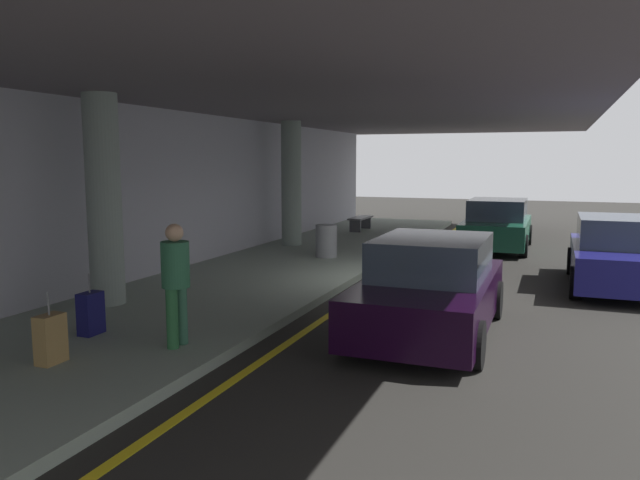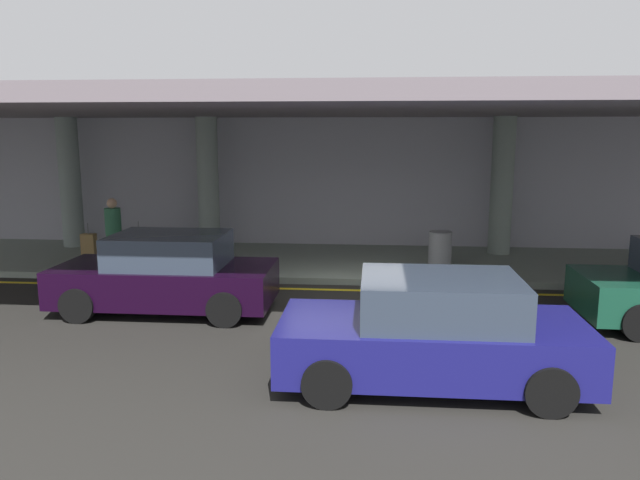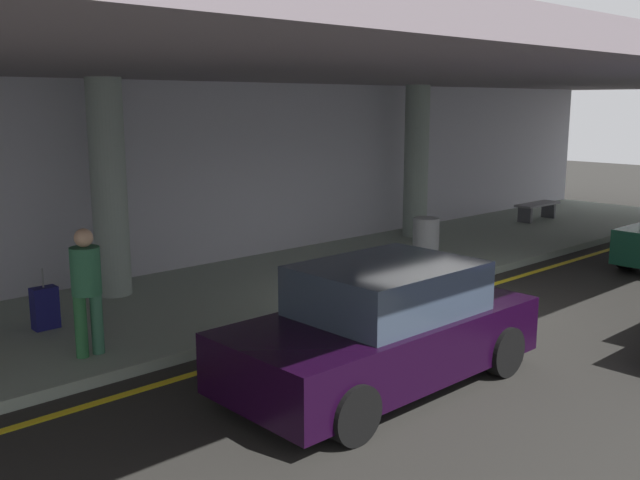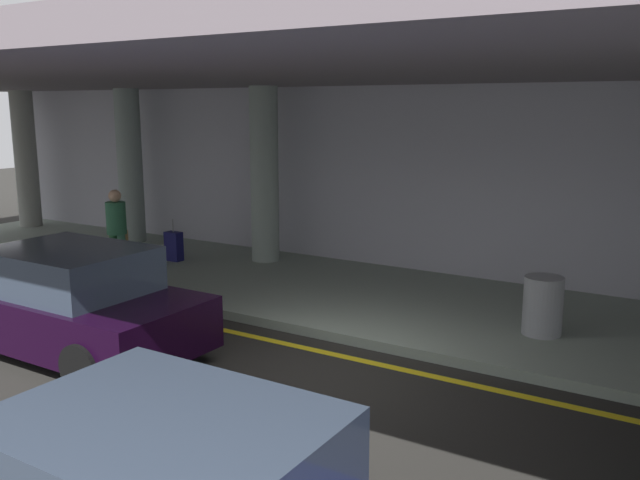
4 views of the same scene
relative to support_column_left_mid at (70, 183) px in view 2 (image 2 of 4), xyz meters
The scene contains 14 objects.
ground_plane 9.30m from the support_column_left_mid, 28.31° to the right, with size 60.00×60.00×0.00m, color black.
sidewalk 8.31m from the support_column_left_mid, ahead, with size 26.00×4.20×0.15m, color gray.
lane_stripe_yellow 9.05m from the support_column_left_mid, 25.02° to the right, with size 26.00×0.14×0.01m, color yellow.
support_column_left_mid is the anchor object (origin of this frame).
support_column_center 4.00m from the support_column_left_mid, ahead, with size 0.59×0.59×3.65m, color gray.
support_column_right_mid 12.00m from the support_column_left_mid, ahead, with size 0.59×0.59×3.65m, color gray.
ceiling_overhang 8.42m from the support_column_left_mid, 12.06° to the right, with size 28.00×13.20×0.30m, color slate.
terminal_back_wall 8.07m from the support_column_left_mid, ahead, with size 26.00×0.30×3.80m, color #A9A8B4.
car_black 7.39m from the support_column_left_mid, 49.89° to the right, with size 4.10×1.92×1.50m.
car_navy 12.82m from the support_column_left_mid, 42.31° to the right, with size 4.10×1.92×1.50m.
traveler_with_luggage 3.59m from the support_column_left_mid, 47.69° to the right, with size 0.38×0.38×1.68m.
suitcase_upright_primary 2.44m from the support_column_left_mid, 52.11° to the right, with size 0.36×0.22×0.90m.
suitcase_upright_secondary 3.01m from the support_column_left_mid, 24.44° to the right, with size 0.36×0.22×0.90m.
trash_bin_steel 10.48m from the support_column_left_mid, ahead, with size 0.56×0.56×0.85m, color gray.
Camera 2 is at (0.61, -12.23, 3.40)m, focal length 34.08 mm.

